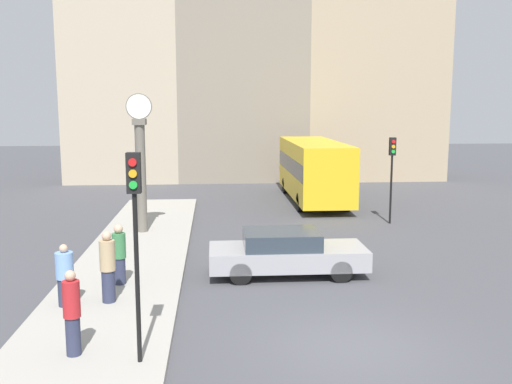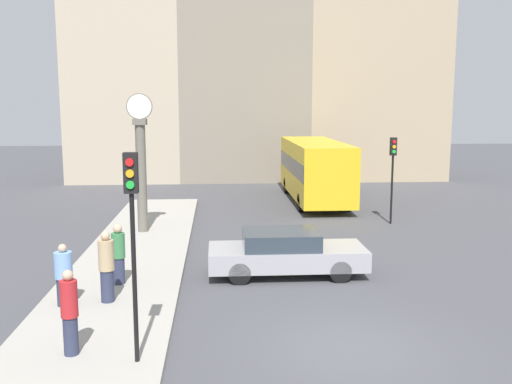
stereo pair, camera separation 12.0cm
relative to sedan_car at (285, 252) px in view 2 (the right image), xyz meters
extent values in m
plane|color=#47474C|center=(0.77, -5.33, -0.69)|extent=(120.00, 120.00, 0.00)
cube|color=#A39E93|center=(-4.83, 2.92, -0.62)|extent=(3.47, 20.49, 0.16)
cube|color=#B7A88E|center=(-8.09, 22.37, 7.16)|extent=(7.32, 5.00, 15.71)
cube|color=gray|center=(-0.19, 22.37, 8.00)|extent=(8.47, 5.00, 17.40)
cube|color=tan|center=(8.67, 22.37, 5.65)|extent=(9.25, 5.00, 12.69)
cube|color=#9E9EA3|center=(0.05, 0.00, -0.13)|extent=(4.71, 1.89, 0.59)
cube|color=#2D3842|center=(-0.14, 0.00, 0.42)|extent=(2.26, 1.70, 0.50)
cylinder|color=black|center=(1.51, 0.83, -0.37)|extent=(0.64, 0.22, 0.64)
cylinder|color=black|center=(1.51, -0.83, -0.37)|extent=(0.64, 0.22, 0.64)
cylinder|color=black|center=(-1.41, 0.83, -0.37)|extent=(0.64, 0.22, 0.64)
cylinder|color=black|center=(-1.41, -0.83, -0.37)|extent=(0.64, 0.22, 0.64)
cube|color=gold|center=(3.09, 12.91, 1.07)|extent=(2.54, 9.21, 2.81)
cube|color=#1E232D|center=(3.09, 12.91, 1.27)|extent=(2.57, 9.03, 0.82)
cylinder|color=black|center=(4.22, 15.77, -0.24)|extent=(0.28, 0.90, 0.90)
cylinder|color=black|center=(1.96, 15.77, -0.24)|extent=(0.28, 0.90, 0.90)
cylinder|color=black|center=(4.22, 10.06, -0.24)|extent=(0.28, 0.90, 0.90)
cylinder|color=black|center=(1.96, 10.06, -0.24)|extent=(0.28, 0.90, 0.90)
cylinder|color=black|center=(-3.63, -5.96, 1.13)|extent=(0.09, 0.09, 3.33)
cube|color=black|center=(-3.63, -5.96, 3.18)|extent=(0.26, 0.20, 0.76)
cylinder|color=red|center=(-3.63, -6.08, 3.38)|extent=(0.15, 0.04, 0.15)
cylinder|color=orange|center=(-3.63, -6.08, 3.18)|extent=(0.15, 0.04, 0.15)
cylinder|color=green|center=(-3.63, -6.08, 2.97)|extent=(0.15, 0.04, 0.15)
cylinder|color=black|center=(5.43, 7.08, 0.78)|extent=(0.09, 0.09, 2.96)
cube|color=black|center=(5.43, 7.08, 2.64)|extent=(0.26, 0.20, 0.76)
cylinder|color=red|center=(5.43, 6.96, 2.85)|extent=(0.15, 0.04, 0.15)
cylinder|color=orange|center=(5.43, 6.96, 2.64)|extent=(0.15, 0.04, 0.15)
cylinder|color=green|center=(5.43, 6.96, 2.43)|extent=(0.15, 0.04, 0.15)
cylinder|color=#666056|center=(-4.97, 5.60, 1.55)|extent=(0.39, 0.39, 4.18)
cube|color=#666056|center=(-4.97, 5.60, 3.75)|extent=(0.51, 0.51, 0.23)
cylinder|color=#666056|center=(-4.97, 5.60, 4.33)|extent=(1.00, 0.04, 1.00)
cylinder|color=white|center=(-4.97, 5.60, 4.33)|extent=(0.92, 0.06, 0.92)
cylinder|color=#2D334C|center=(-4.98, -5.56, -0.14)|extent=(0.29, 0.29, 0.79)
cylinder|color=red|center=(-4.98, -5.56, 0.63)|extent=(0.34, 0.34, 0.74)
sphere|color=tan|center=(-4.98, -5.56, 1.11)|extent=(0.22, 0.22, 0.22)
cylinder|color=#2D334C|center=(-4.84, -2.48, -0.13)|extent=(0.33, 0.33, 0.83)
cylinder|color=tan|center=(-4.84, -2.48, 0.67)|extent=(0.39, 0.39, 0.77)
sphere|color=tan|center=(-4.84, -2.48, 1.18)|extent=(0.24, 0.24, 0.24)
cylinder|color=#2D334C|center=(-5.86, -2.67, -0.19)|extent=(0.37, 0.37, 0.70)
cylinder|color=#729ED8|center=(-5.86, -2.67, 0.49)|extent=(0.44, 0.44, 0.66)
sphere|color=tan|center=(-5.86, -2.67, 0.93)|extent=(0.21, 0.21, 0.21)
cylinder|color=#2D334C|center=(-4.79, -1.02, -0.16)|extent=(0.32, 0.32, 0.75)
cylinder|color=#387A47|center=(-4.79, -1.02, 0.56)|extent=(0.37, 0.37, 0.70)
sphere|color=tan|center=(-4.79, -1.02, 1.03)|extent=(0.25, 0.25, 0.25)
camera|label=1|loc=(-2.13, -16.60, 4.45)|focal=40.00mm
camera|label=2|loc=(-2.01, -16.60, 4.45)|focal=40.00mm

